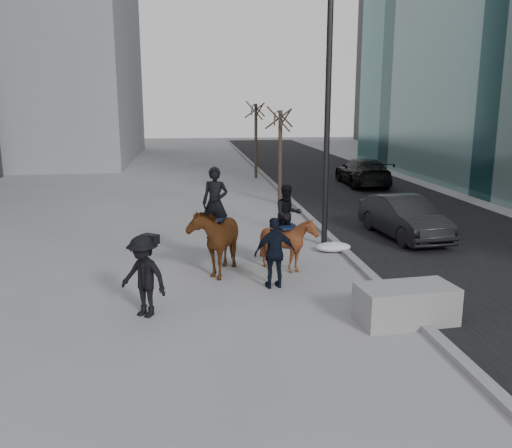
{
  "coord_description": "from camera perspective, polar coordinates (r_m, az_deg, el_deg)",
  "views": [
    {
      "loc": [
        -1.61,
        -11.83,
        4.43
      ],
      "look_at": [
        0.0,
        1.2,
        1.5
      ],
      "focal_mm": 38.0,
      "sensor_mm": 36.0,
      "label": 1
    }
  ],
  "objects": [
    {
      "name": "snow_piles",
      "position": [
        14.07,
        11.2,
        -5.35
      ],
      "size": [
        1.33,
        5.2,
        0.34
      ],
      "color": "white",
      "rests_on": "ground"
    },
    {
      "name": "feeder",
      "position": [
        13.18,
        2.01,
        -3.06
      ],
      "size": [
        1.07,
        0.92,
        1.75
      ],
      "color": "black",
      "rests_on": "ground"
    },
    {
      "name": "road",
      "position": [
        23.88,
        14.23,
        1.52
      ],
      "size": [
        8.0,
        90.0,
        0.01
      ],
      "primitive_type": "cube",
      "color": "black",
      "rests_on": "ground"
    },
    {
      "name": "ground",
      "position": [
        12.73,
        0.67,
        -7.78
      ],
      "size": [
        120.0,
        120.0,
        0.0
      ],
      "primitive_type": "plane",
      "color": "gray",
      "rests_on": "ground"
    },
    {
      "name": "lamppost",
      "position": [
        16.89,
        7.63,
        14.39
      ],
      "size": [
        0.25,
        0.8,
        9.09
      ],
      "color": "black",
      "rests_on": "ground"
    },
    {
      "name": "mounted_left",
      "position": [
        14.43,
        -4.24,
        -1.02
      ],
      "size": [
        1.63,
        2.37,
        2.81
      ],
      "color": "#4D2D0F",
      "rests_on": "ground"
    },
    {
      "name": "tree_near",
      "position": [
        24.17,
        2.56,
        7.52
      ],
      "size": [
        1.2,
        1.2,
        4.6
      ],
      "primitive_type": null,
      "color": "#362720",
      "rests_on": "ground"
    },
    {
      "name": "car_near",
      "position": [
        18.79,
        15.34,
        0.67
      ],
      "size": [
        1.91,
        4.36,
        1.39
      ],
      "primitive_type": "imported",
      "rotation": [
        0.0,
        0.0,
        0.11
      ],
      "color": "black",
      "rests_on": "ground"
    },
    {
      "name": "camera_crew",
      "position": [
        11.66,
        -11.75,
        -5.38
      ],
      "size": [
        1.3,
        1.19,
        1.75
      ],
      "color": "black",
      "rests_on": "ground"
    },
    {
      "name": "car_far",
      "position": [
        30.42,
        11.18,
        5.41
      ],
      "size": [
        2.3,
        5.28,
        1.51
      ],
      "primitive_type": "imported",
      "rotation": [
        0.0,
        0.0,
        3.11
      ],
      "color": "black",
      "rests_on": "ground"
    },
    {
      "name": "mounted_right",
      "position": [
        14.49,
        3.41,
        -1.4
      ],
      "size": [
        1.43,
        1.56,
        2.33
      ],
      "color": "#4D290F",
      "rests_on": "ground"
    },
    {
      "name": "planter",
      "position": [
        11.66,
        15.5,
        -8.14
      ],
      "size": [
        2.06,
        1.18,
        0.79
      ],
      "primitive_type": "cube",
      "rotation": [
        0.0,
        0.0,
        0.1
      ],
      "color": "gray",
      "rests_on": "ground"
    },
    {
      "name": "tree_far",
      "position": [
        32.81,
        -0.01,
        9.13
      ],
      "size": [
        1.2,
        1.2,
        4.9
      ],
      "primitive_type": null,
      "color": "#372920",
      "rests_on": "ground"
    },
    {
      "name": "curb",
      "position": [
        22.73,
        4.79,
        1.46
      ],
      "size": [
        0.25,
        90.0,
        0.12
      ],
      "primitive_type": "cube",
      "color": "gray",
      "rests_on": "ground"
    }
  ]
}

